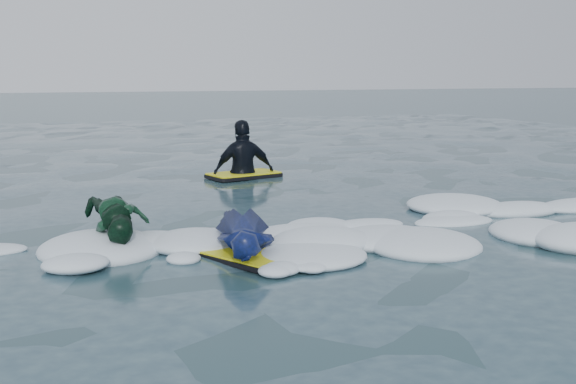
% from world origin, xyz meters
% --- Properties ---
extents(ground, '(120.00, 120.00, 0.00)m').
position_xyz_m(ground, '(0.00, 0.00, 0.00)').
color(ground, '#163037').
rests_on(ground, ground).
extents(foam_band, '(12.00, 3.10, 0.30)m').
position_xyz_m(foam_band, '(0.00, 1.03, 0.00)').
color(foam_band, white).
rests_on(foam_band, ground).
extents(prone_woman_unit, '(1.01, 1.68, 0.41)m').
position_xyz_m(prone_woman_unit, '(-0.17, 0.73, 0.21)').
color(prone_woman_unit, black).
rests_on(prone_woman_unit, ground).
extents(prone_child_unit, '(0.77, 1.36, 0.52)m').
position_xyz_m(prone_child_unit, '(-1.31, 1.60, 0.26)').
color(prone_child_unit, black).
rests_on(prone_child_unit, ground).
extents(waiting_rider_unit, '(1.38, 1.00, 1.86)m').
position_xyz_m(waiting_rider_unit, '(1.30, 5.96, 0.08)').
color(waiting_rider_unit, black).
rests_on(waiting_rider_unit, ground).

